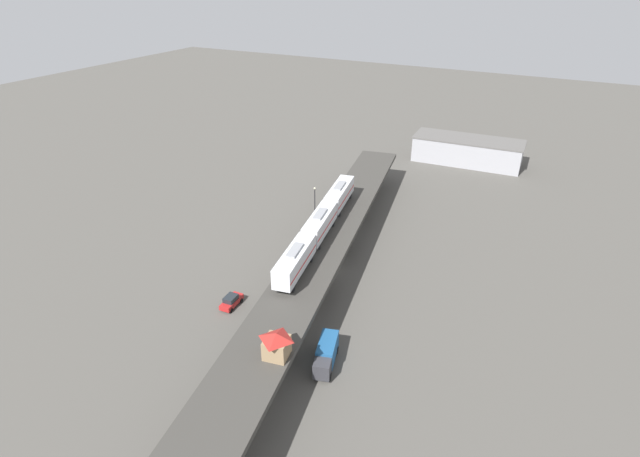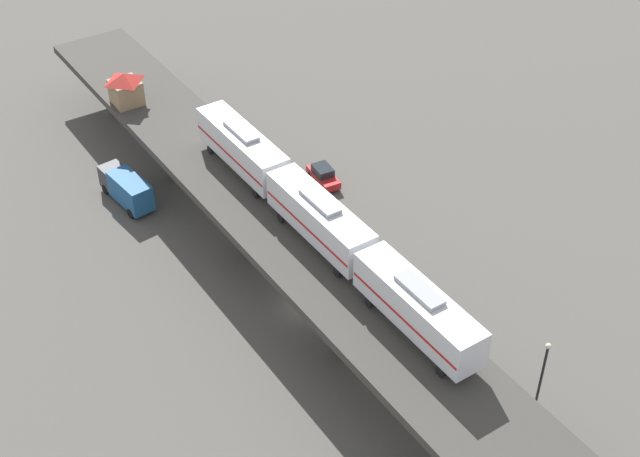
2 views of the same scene
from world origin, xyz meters
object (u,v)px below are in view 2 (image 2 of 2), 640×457
object	(u,v)px
street_car_black	(455,365)
street_lamp	(543,371)
subway_train	(320,218)
street_car_red	(323,175)
signal_hut	(125,88)
delivery_truck	(126,188)

from	to	relation	value
street_car_black	street_lamp	world-z (taller)	street_lamp
subway_train	street_lamp	xyz separation A→B (m)	(-10.34, 17.46, -4.99)
street_car_red	street_car_black	distance (m)	28.09
subway_train	signal_hut	world-z (taller)	subway_train
street_car_black	street_lamp	size ratio (longest dim) A/B	0.65
delivery_truck	street_car_red	bearing A→B (deg)	166.31
signal_hut	street_lamp	size ratio (longest dim) A/B	0.54
subway_train	street_car_red	size ratio (longest dim) A/B	8.23
signal_hut	subway_train	bearing A→B (deg)	107.69
street_car_black	subway_train	bearing A→B (deg)	-61.35
street_car_black	delivery_truck	bearing A→B (deg)	-60.81
signal_hut	street_lamp	world-z (taller)	signal_hut
subway_train	street_lamp	distance (m)	20.89
signal_hut	street_lamp	bearing A→B (deg)	112.91
signal_hut	street_car_black	bearing A→B (deg)	111.10
street_car_red	delivery_truck	bearing A→B (deg)	-13.69
street_car_black	delivery_truck	size ratio (longest dim) A/B	0.59
street_car_red	street_lamp	size ratio (longest dim) A/B	0.65
signal_hut	street_lamp	xyz separation A→B (m)	(-19.46, 46.04, -4.25)
subway_train	street_car_black	world-z (taller)	subway_train
street_car_black	street_car_red	bearing A→B (deg)	-91.74
subway_train	street_car_red	world-z (taller)	subway_train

